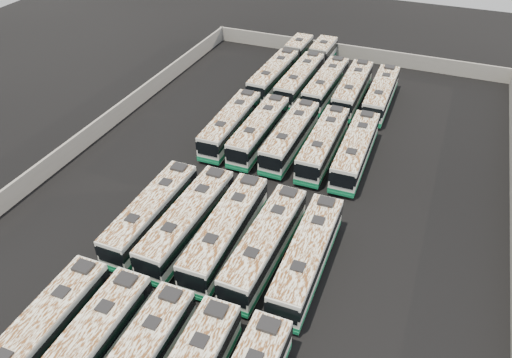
{
  "coord_description": "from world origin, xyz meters",
  "views": [
    {
      "loc": [
        13.55,
        -36.63,
        30.42
      ],
      "look_at": [
        -1.33,
        -0.14,
        1.6
      ],
      "focal_mm": 35.0,
      "sensor_mm": 36.0,
      "label": 1
    }
  ],
  "objects_px": {
    "bus_midback_center": "(290,136)",
    "bus_midback_far_right": "(355,150)",
    "bus_midback_far_left": "(231,124)",
    "bus_midback_left": "(259,130)",
    "bus_midfront_far_left": "(152,213)",
    "bus_back_right": "(352,89)",
    "bus_midfront_far_right": "(307,256)",
    "bus_midfront_center": "(226,231)",
    "bus_midfront_right": "(265,244)",
    "bus_back_left": "(308,70)",
    "bus_midfront_left": "(188,221)",
    "bus_back_center": "(326,85)",
    "bus_front_far_left": "(39,337)",
    "bus_front_left": "(83,354)",
    "bus_back_far_left": "(282,66)",
    "bus_midback_right": "(323,144)",
    "bus_back_far_right": "(381,94)"
  },
  "relations": [
    {
      "from": "bus_midback_center",
      "to": "bus_midback_far_right",
      "type": "relative_size",
      "value": 0.99
    },
    {
      "from": "bus_midback_far_left",
      "to": "bus_midback_left",
      "type": "bearing_deg",
      "value": -2.23
    },
    {
      "from": "bus_midfront_far_left",
      "to": "bus_back_right",
      "type": "bearing_deg",
      "value": 70.79
    },
    {
      "from": "bus_midfront_far_right",
      "to": "bus_midback_far_right",
      "type": "height_order",
      "value": "bus_midfront_far_right"
    },
    {
      "from": "bus_midfront_center",
      "to": "bus_midfront_right",
      "type": "height_order",
      "value": "bus_midfront_center"
    },
    {
      "from": "bus_midback_far_right",
      "to": "bus_back_left",
      "type": "distance_m",
      "value": 20.76
    },
    {
      "from": "bus_midfront_left",
      "to": "bus_back_center",
      "type": "bearing_deg",
      "value": 84.37
    },
    {
      "from": "bus_front_far_left",
      "to": "bus_midfront_far_right",
      "type": "distance_m",
      "value": 20.3
    },
    {
      "from": "bus_midback_far_right",
      "to": "bus_front_left",
      "type": "bearing_deg",
      "value": -110.39
    },
    {
      "from": "bus_back_left",
      "to": "bus_back_far_left",
      "type": "bearing_deg",
      "value": -177.01
    },
    {
      "from": "bus_midfront_left",
      "to": "bus_midfront_far_right",
      "type": "bearing_deg",
      "value": 0.3
    },
    {
      "from": "bus_midback_far_left",
      "to": "bus_midback_center",
      "type": "relative_size",
      "value": 0.99
    },
    {
      "from": "bus_midfront_left",
      "to": "bus_midfront_far_right",
      "type": "distance_m",
      "value": 10.94
    },
    {
      "from": "bus_midfront_left",
      "to": "bus_midfront_right",
      "type": "bearing_deg",
      "value": 0.13
    },
    {
      "from": "bus_midfront_right",
      "to": "bus_back_left",
      "type": "distance_m",
      "value": 35.35
    },
    {
      "from": "bus_midfront_far_left",
      "to": "bus_back_center",
      "type": "bearing_deg",
      "value": 76.87
    },
    {
      "from": "bus_midfront_center",
      "to": "bus_midback_right",
      "type": "distance_m",
      "value": 17.15
    },
    {
      "from": "bus_midback_center",
      "to": "bus_front_far_left",
      "type": "bearing_deg",
      "value": -102.41
    },
    {
      "from": "bus_midback_far_left",
      "to": "bus_back_far_left",
      "type": "distance_m",
      "value": 17.55
    },
    {
      "from": "bus_front_left",
      "to": "bus_back_far_right",
      "type": "xyz_separation_m",
      "value": [
        10.9,
        45.33,
        -0.08
      ]
    },
    {
      "from": "bus_midback_center",
      "to": "bus_back_right",
      "type": "xyz_separation_m",
      "value": [
        3.63,
        14.04,
        0.02
      ]
    },
    {
      "from": "bus_midback_center",
      "to": "bus_midback_right",
      "type": "bearing_deg",
      "value": -0.62
    },
    {
      "from": "bus_front_left",
      "to": "bus_midfront_right",
      "type": "xyz_separation_m",
      "value": [
        7.27,
        14.2,
        -0.01
      ]
    },
    {
      "from": "bus_midfront_far_right",
      "to": "bus_midback_right",
      "type": "relative_size",
      "value": 1.02
    },
    {
      "from": "bus_midback_center",
      "to": "bus_back_far_right",
      "type": "height_order",
      "value": "bus_midback_center"
    },
    {
      "from": "bus_front_far_left",
      "to": "bus_midfront_right",
      "type": "relative_size",
      "value": 0.99
    },
    {
      "from": "bus_midfront_right",
      "to": "bus_midfront_far_right",
      "type": "height_order",
      "value": "bus_midfront_right"
    },
    {
      "from": "bus_midfront_center",
      "to": "bus_back_center",
      "type": "xyz_separation_m",
      "value": [
        0.06,
        30.9,
        -0.06
      ]
    },
    {
      "from": "bus_midback_far_right",
      "to": "bus_back_center",
      "type": "xyz_separation_m",
      "value": [
        -7.26,
        14.22,
        -0.01
      ]
    },
    {
      "from": "bus_midback_center",
      "to": "bus_midback_right",
      "type": "distance_m",
      "value": 3.78
    },
    {
      "from": "bus_midback_far_left",
      "to": "bus_front_far_left",
      "type": "bearing_deg",
      "value": -91.29
    },
    {
      "from": "bus_midfront_far_right",
      "to": "bus_back_right",
      "type": "distance_m",
      "value": 31.31
    },
    {
      "from": "bus_midfront_far_left",
      "to": "bus_back_right",
      "type": "relative_size",
      "value": 0.98
    },
    {
      "from": "bus_midfront_left",
      "to": "bus_midback_center",
      "type": "bearing_deg",
      "value": 79.07
    },
    {
      "from": "bus_midback_far_left",
      "to": "bus_back_right",
      "type": "relative_size",
      "value": 0.99
    },
    {
      "from": "bus_midfront_right",
      "to": "bus_midfront_far_right",
      "type": "distance_m",
      "value": 3.66
    },
    {
      "from": "bus_midfront_left",
      "to": "bus_midback_right",
      "type": "bearing_deg",
      "value": 67.39
    },
    {
      "from": "bus_midfront_center",
      "to": "bus_midback_right",
      "type": "height_order",
      "value": "bus_midfront_center"
    },
    {
      "from": "bus_midback_far_right",
      "to": "bus_back_far_left",
      "type": "xyz_separation_m",
      "value": [
        -14.54,
        17.6,
        -0.02
      ]
    },
    {
      "from": "bus_midback_far_left",
      "to": "bus_back_center",
      "type": "xyz_separation_m",
      "value": [
        7.24,
        14.17,
        0.02
      ]
    },
    {
      "from": "bus_midback_far_right",
      "to": "bus_midfront_far_left",
      "type": "bearing_deg",
      "value": -131.61
    },
    {
      "from": "bus_midfront_left",
      "to": "bus_midback_left",
      "type": "distance_m",
      "value": 16.75
    },
    {
      "from": "bus_midfront_far_left",
      "to": "bus_back_far_left",
      "type": "distance_m",
      "value": 34.52
    },
    {
      "from": "bus_midfront_center",
      "to": "bus_midback_left",
      "type": "relative_size",
      "value": 1.04
    },
    {
      "from": "bus_front_far_left",
      "to": "bus_midback_center",
      "type": "relative_size",
      "value": 1.01
    },
    {
      "from": "bus_midfront_far_left",
      "to": "bus_midfront_left",
      "type": "bearing_deg",
      "value": 2.41
    },
    {
      "from": "bus_midfront_left",
      "to": "bus_back_far_left",
      "type": "xyz_separation_m",
      "value": [
        -3.61,
        34.36,
        -0.07
      ]
    },
    {
      "from": "bus_midfront_left",
      "to": "bus_midback_left",
      "type": "bearing_deg",
      "value": 91.29
    },
    {
      "from": "bus_back_center",
      "to": "bus_back_right",
      "type": "distance_m",
      "value": 3.57
    },
    {
      "from": "bus_midfront_left",
      "to": "bus_back_left",
      "type": "height_order",
      "value": "bus_midfront_left"
    }
  ]
}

